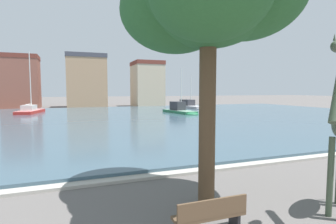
% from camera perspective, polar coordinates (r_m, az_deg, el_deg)
% --- Properties ---
extents(harbor_water, '(80.28, 41.98, 0.25)m').
position_cam_1_polar(harbor_water, '(31.31, -14.26, -1.50)').
color(harbor_water, '#3D5666').
rests_on(harbor_water, ground).
extents(quay_edge_coping, '(80.28, 0.50, 0.12)m').
position_cam_1_polar(quay_edge_coping, '(10.79, -1.88, -13.47)').
color(quay_edge_coping, '#ADA89E').
rests_on(quay_edge_coping, ground).
extents(sailboat_red, '(3.44, 7.03, 8.83)m').
position_cam_1_polar(sailboat_red, '(41.91, -27.35, 0.16)').
color(sailboat_red, red).
rests_on(sailboat_red, ground).
extents(sailboat_green, '(3.15, 7.17, 6.49)m').
position_cam_1_polar(sailboat_green, '(36.96, 2.74, 0.27)').
color(sailboat_green, '#236B42').
rests_on(sailboat_green, ground).
extents(sailboat_grey, '(3.96, 8.70, 6.05)m').
position_cam_1_polar(sailboat_grey, '(47.56, 4.88, 1.21)').
color(sailboat_grey, '#939399').
rests_on(sailboat_grey, ground).
extents(shade_tree, '(5.03, 5.32, 7.60)m').
position_cam_1_polar(shade_tree, '(8.20, 8.79, 22.75)').
color(shade_tree, brown).
rests_on(shade_tree, ground).
extents(park_bench, '(1.80, 0.44, 0.92)m').
position_cam_1_polar(park_bench, '(6.77, 9.11, -21.04)').
color(park_bench, brown).
rests_on(park_bench, ground).
extents(townhouse_wide_warehouse, '(6.47, 6.07, 10.14)m').
position_cam_1_polar(townhouse_wide_warehouse, '(58.24, -29.09, 5.74)').
color(townhouse_wide_warehouse, '#8E5142').
rests_on(townhouse_wide_warehouse, ground).
extents(townhouse_corner_house, '(7.57, 7.83, 10.45)m').
position_cam_1_polar(townhouse_corner_house, '(55.69, -17.24, 6.35)').
color(townhouse_corner_house, tan).
rests_on(townhouse_corner_house, ground).
extents(townhouse_end_terrace, '(5.91, 7.03, 9.45)m').
position_cam_1_polar(townhouse_end_terrace, '(56.43, -4.52, 6.01)').
color(townhouse_end_terrace, '#C6B293').
rests_on(townhouse_end_terrace, ground).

